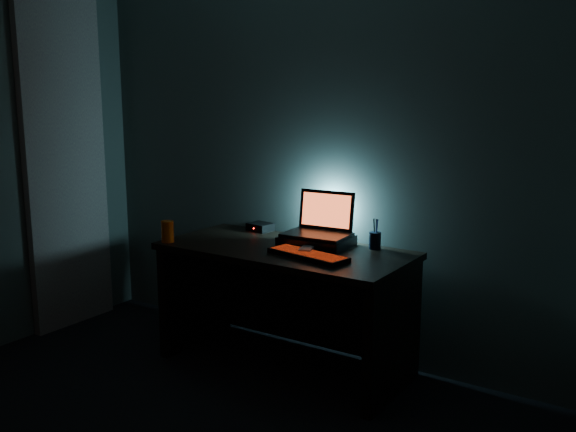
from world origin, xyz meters
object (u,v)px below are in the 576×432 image
Objects in this scene: juice_glass at (167,232)px; mouse at (307,250)px; laptop at (321,225)px; router at (260,227)px; pen_cup at (375,241)px; keyboard at (308,255)px.

mouse is at bearing 14.15° from juice_glass.
juice_glass reaches higher than mouse.
laptop is 3.49× the size of mouse.
router is at bearing 63.73° from juice_glass.
pen_cup is 0.59× the size of router.
keyboard is at bearing -120.20° from pen_cup.
laptop is 0.78× the size of keyboard.
laptop is at bearing -167.52° from pen_cup.
mouse is at bearing -81.42° from laptop.
juice_glass is at bearing 176.64° from mouse.
mouse is (0.06, -0.25, -0.10)m from laptop.
laptop is at bearing 85.00° from mouse.
pen_cup is 1.26m from juice_glass.
mouse is 1.13× the size of pen_cup.
mouse is 0.86× the size of juice_glass.
keyboard is 0.45m from pen_cup.
router is (-0.63, 0.42, 0.01)m from keyboard.
laptop reaches higher than router.
mouse is 0.68m from router.
pen_cup is at bearing 8.57° from laptop.
juice_glass is (-0.92, -0.16, 0.05)m from keyboard.
pen_cup is at bearing 6.20° from router.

